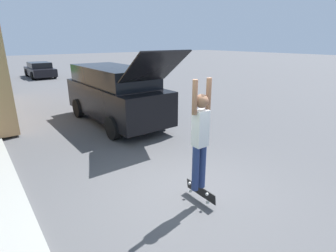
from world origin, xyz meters
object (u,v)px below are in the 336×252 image
object	(u,v)px
suv_parked	(115,93)
skateboarder	(200,135)
car_down_street	(40,70)
skateboard	(200,191)

from	to	relation	value
suv_parked	skateboarder	world-z (taller)	suv_parked
skateboarder	car_down_street	bearing A→B (deg)	84.96
car_down_street	skateboarder	distance (m)	21.60
suv_parked	skateboarder	size ratio (longest dim) A/B	2.86
skateboard	suv_parked	bearing A→B (deg)	79.56
suv_parked	skateboard	distance (m)	5.94
suv_parked	car_down_street	distance (m)	15.69
car_down_street	skateboard	world-z (taller)	car_down_street
car_down_street	skateboard	size ratio (longest dim) A/B	5.22
suv_parked	car_down_street	bearing A→B (deg)	87.43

